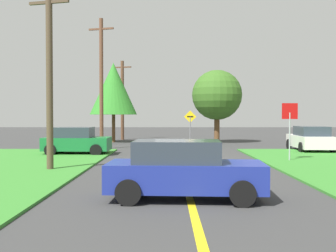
% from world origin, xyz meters
% --- Properties ---
extents(ground_plane, '(120.00, 120.00, 0.00)m').
position_xyz_m(ground_plane, '(0.00, 0.00, 0.00)').
color(ground_plane, '#383838').
extents(lane_stripe_center, '(0.20, 14.00, 0.01)m').
position_xyz_m(lane_stripe_center, '(0.00, -8.00, 0.01)').
color(lane_stripe_center, yellow).
rests_on(lane_stripe_center, ground).
extents(stop_sign, '(0.79, 0.07, 2.92)m').
position_xyz_m(stop_sign, '(5.47, -0.81, 2.07)').
color(stop_sign, '#9EA0A8').
rests_on(stop_sign, ground).
extents(car_on_crossroad, '(2.28, 4.65, 1.62)m').
position_xyz_m(car_on_crossroad, '(8.57, 5.16, 0.81)').
color(car_on_crossroad, white).
rests_on(car_on_crossroad, ground).
extents(parked_car_near_building, '(3.87, 2.21, 1.62)m').
position_xyz_m(parked_car_near_building, '(-6.02, 2.93, 0.80)').
color(parked_car_near_building, '#196B33').
rests_on(parked_car_near_building, ground).
extents(car_behind_on_main_road, '(4.35, 2.15, 1.62)m').
position_xyz_m(car_behind_on_main_road, '(-0.18, -10.02, 0.80)').
color(car_behind_on_main_road, navy).
rests_on(car_behind_on_main_road, ground).
extents(utility_pole_near, '(1.77, 0.57, 7.59)m').
position_xyz_m(utility_pole_near, '(-5.52, -4.20, 3.93)').
color(utility_pole_near, brown).
rests_on(utility_pole_near, ground).
extents(utility_pole_mid, '(1.77, 0.58, 8.93)m').
position_xyz_m(utility_pole_mid, '(-5.16, 6.80, 4.61)').
color(utility_pole_mid, brown).
rests_on(utility_pole_mid, ground).
extents(utility_pole_far, '(1.76, 0.62, 7.51)m').
position_xyz_m(utility_pole_far, '(-4.96, 17.80, 3.86)').
color(utility_pole_far, brown).
rests_on(utility_pole_far, ground).
extents(direction_sign, '(0.90, 0.12, 2.68)m').
position_xyz_m(direction_sign, '(1.04, 8.93, 1.67)').
color(direction_sign, slate).
rests_on(direction_sign, ground).
extents(oak_tree_left, '(4.20, 4.20, 6.14)m').
position_xyz_m(oak_tree_left, '(3.52, 13.19, 4.02)').
color(oak_tree_left, brown).
rests_on(oak_tree_left, ground).
extents(pine_tree_center, '(4.05, 4.05, 6.86)m').
position_xyz_m(pine_tree_center, '(-5.31, 14.10, 4.62)').
color(pine_tree_center, brown).
rests_on(pine_tree_center, ground).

